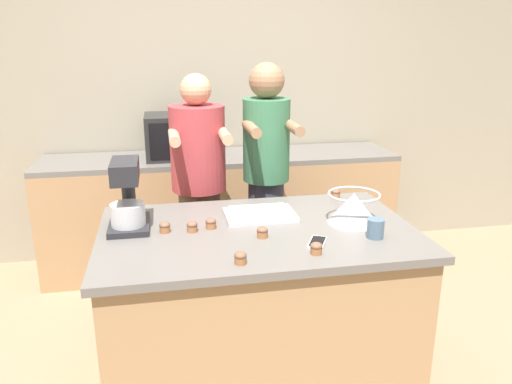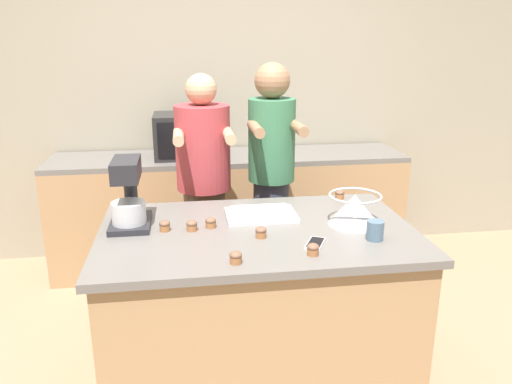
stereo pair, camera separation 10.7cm
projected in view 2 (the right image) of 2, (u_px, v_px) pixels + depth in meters
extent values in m
plane|color=#937A5B|center=(257.00, 378.00, 2.78)|extent=(16.00, 16.00, 0.00)
cube|color=gray|center=(224.00, 96.00, 4.18)|extent=(10.00, 0.06, 2.70)
cube|color=#A87F56|center=(257.00, 311.00, 2.66)|extent=(1.52, 0.93, 0.85)
cube|color=#66605B|center=(257.00, 233.00, 2.52)|extent=(1.58, 0.99, 0.04)
cube|color=#A87F56|center=(230.00, 212.00, 4.11)|extent=(2.80, 0.60, 0.88)
cube|color=#66605B|center=(229.00, 157.00, 3.98)|extent=(2.80, 0.60, 0.04)
cylinder|color=brown|center=(206.00, 251.00, 3.37)|extent=(0.27, 0.27, 0.88)
cylinder|color=#A8383D|center=(203.00, 148.00, 3.16)|extent=(0.35, 0.35, 0.54)
sphere|color=tan|center=(201.00, 89.00, 3.05)|extent=(0.19, 0.19, 0.19)
cylinder|color=tan|center=(178.00, 136.00, 2.95)|extent=(0.06, 0.34, 0.06)
cylinder|color=tan|center=(228.00, 135.00, 2.99)|extent=(0.06, 0.34, 0.06)
cylinder|color=#33384C|center=(271.00, 244.00, 3.42)|extent=(0.24, 0.24, 0.92)
cylinder|color=#38704C|center=(272.00, 140.00, 3.21)|extent=(0.30, 0.30, 0.53)
sphere|color=#936B4C|center=(272.00, 80.00, 3.10)|extent=(0.22, 0.22, 0.22)
cylinder|color=#936B4C|center=(256.00, 128.00, 3.00)|extent=(0.06, 0.34, 0.06)
cylinder|color=#936B4C|center=(297.00, 127.00, 3.03)|extent=(0.06, 0.34, 0.06)
cube|color=#232328|center=(131.00, 223.00, 2.56)|extent=(0.20, 0.30, 0.03)
cylinder|color=#232328|center=(131.00, 193.00, 2.63)|extent=(0.07, 0.07, 0.22)
cube|color=#232328|center=(126.00, 169.00, 2.46)|extent=(0.13, 0.26, 0.10)
cylinder|color=#BCBCC1|center=(129.00, 212.00, 2.50)|extent=(0.17, 0.17, 0.11)
cone|color=#BCBCC1|center=(354.00, 209.00, 2.57)|extent=(0.27, 0.27, 0.16)
torus|color=#BCBCC1|center=(355.00, 195.00, 2.55)|extent=(0.27, 0.27, 0.01)
cube|color=#BCBCC1|center=(261.00, 215.00, 2.68)|extent=(0.37, 0.25, 0.02)
cube|color=white|center=(261.00, 212.00, 2.67)|extent=(0.31, 0.20, 0.02)
cube|color=black|center=(184.00, 135.00, 3.88)|extent=(0.46, 0.39, 0.34)
cube|color=black|center=(179.00, 140.00, 3.68)|extent=(0.31, 0.01, 0.27)
cube|color=#2D2D2D|center=(207.00, 140.00, 3.71)|extent=(0.09, 0.01, 0.27)
cube|color=silver|center=(315.00, 243.00, 2.33)|extent=(0.13, 0.16, 0.01)
cube|color=black|center=(315.00, 242.00, 2.32)|extent=(0.11, 0.14, 0.00)
cylinder|color=slate|center=(375.00, 230.00, 2.37)|extent=(0.08, 0.08, 0.09)
cylinder|color=#9E6038|center=(192.00, 228.00, 2.49)|extent=(0.05, 0.05, 0.03)
ellipsoid|color=brown|center=(192.00, 223.00, 2.48)|extent=(0.05, 0.05, 0.03)
cylinder|color=#9E6038|center=(340.00, 196.00, 2.99)|extent=(0.05, 0.05, 0.03)
ellipsoid|color=brown|center=(340.00, 193.00, 2.98)|extent=(0.05, 0.05, 0.03)
cylinder|color=#9E6038|center=(260.00, 235.00, 2.40)|extent=(0.05, 0.05, 0.03)
ellipsoid|color=brown|center=(260.00, 230.00, 2.40)|extent=(0.05, 0.05, 0.03)
cylinder|color=#9E6038|center=(165.00, 228.00, 2.49)|extent=(0.05, 0.05, 0.03)
ellipsoid|color=brown|center=(165.00, 224.00, 2.48)|extent=(0.05, 0.05, 0.03)
cylinder|color=#9E6038|center=(236.00, 260.00, 2.13)|extent=(0.05, 0.05, 0.03)
ellipsoid|color=brown|center=(236.00, 255.00, 2.12)|extent=(0.05, 0.05, 0.03)
cylinder|color=#9E6038|center=(313.00, 252.00, 2.21)|extent=(0.05, 0.05, 0.03)
ellipsoid|color=brown|center=(313.00, 247.00, 2.20)|extent=(0.05, 0.05, 0.03)
cylinder|color=#9E6038|center=(211.00, 225.00, 2.53)|extent=(0.05, 0.05, 0.03)
ellipsoid|color=brown|center=(211.00, 221.00, 2.52)|extent=(0.05, 0.05, 0.03)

